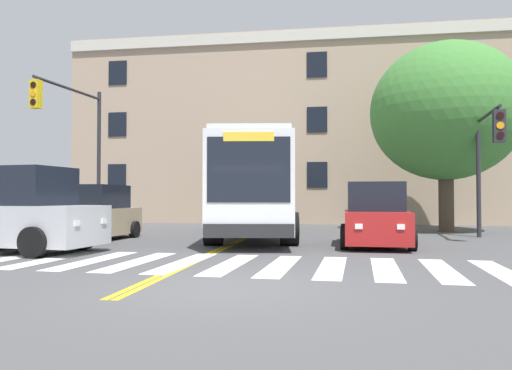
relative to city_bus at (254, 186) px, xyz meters
The scene contains 13 objects.
ground_plane 10.88m from the city_bus, 83.55° to the right, with size 120.00×120.00×0.00m, color #4C4C4F.
crosswalk 8.12m from the city_bus, 84.67° to the right, with size 13.77×4.18×0.01m.
lane_line_yellow_inner 6.42m from the city_bus, 92.57° to the left, with size 0.12×36.00×0.01m, color gold.
lane_line_yellow_outer 6.42m from the city_bus, 91.08° to the left, with size 0.12×36.00×0.01m, color gold.
city_bus is the anchor object (origin of this frame).
car_tan_near_lane 5.77m from the city_bus, 154.03° to the right, with size 2.01×4.00×1.89m.
car_red_far_lane 5.35m from the city_bus, 37.33° to the right, with size 2.11×4.06×1.91m.
car_navy_behind_bus 10.64m from the city_bus, 93.46° to the left, with size 2.43×4.59×1.76m.
car_silver_cross_street 8.48m from the city_bus, 131.14° to the right, with size 4.97×2.63×2.26m.
traffic_light_near_corner 8.24m from the city_bus, ahead, with size 0.49×3.37×4.75m.
traffic_light_far_corner 7.52m from the city_bus, behind, with size 0.65×4.26×6.00m.
street_tree_curbside_large 9.16m from the city_bus, 25.93° to the left, with size 7.85×8.17×8.09m.
building_facade 12.56m from the city_bus, 80.13° to the left, with size 28.89×6.34×10.79m.
Camera 1 is at (1.76, -7.89, 1.46)m, focal length 35.00 mm.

